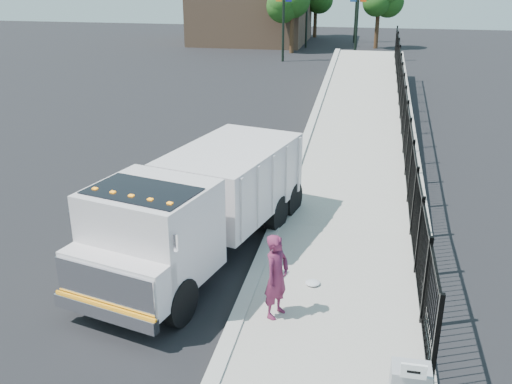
# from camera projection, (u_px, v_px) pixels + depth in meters

# --- Properties ---
(ground) EXTENTS (120.00, 120.00, 0.00)m
(ground) POSITION_uv_depth(u_px,v_px,m) (244.00, 307.00, 11.81)
(ground) COLOR black
(ground) RESTS_ON ground
(sidewalk) EXTENTS (3.55, 12.00, 0.12)m
(sidewalk) POSITION_uv_depth(u_px,v_px,m) (329.00, 381.00, 9.61)
(sidewalk) COLOR #9E998E
(sidewalk) RESTS_ON ground
(curb) EXTENTS (0.30, 12.00, 0.16)m
(curb) POSITION_uv_depth(u_px,v_px,m) (219.00, 366.00, 9.95)
(curb) COLOR #ADAAA3
(curb) RESTS_ON ground
(ramp) EXTENTS (3.95, 24.06, 3.19)m
(ramp) POSITION_uv_depth(u_px,v_px,m) (365.00, 122.00, 26.00)
(ramp) COLOR #9E998E
(ramp) RESTS_ON ground
(iron_fence) EXTENTS (0.10, 28.00, 1.80)m
(iron_fence) POSITION_uv_depth(u_px,v_px,m) (402.00, 126.00, 21.76)
(iron_fence) COLOR black
(iron_fence) RESTS_ON ground
(truck) EXTENTS (4.04, 7.71, 2.52)m
(truck) POSITION_uv_depth(u_px,v_px,m) (199.00, 203.00, 13.31)
(truck) COLOR black
(truck) RESTS_ON ground
(worker) EXTENTS (0.64, 0.75, 1.74)m
(worker) POSITION_uv_depth(u_px,v_px,m) (277.00, 276.00, 11.03)
(worker) COLOR maroon
(worker) RESTS_ON sidewalk
(arrow_sign) EXTENTS (0.35, 0.04, 0.22)m
(arrow_sign) POSITION_uv_depth(u_px,v_px,m) (414.00, 371.00, 7.70)
(arrow_sign) COLOR white
(arrow_sign) RESTS_ON utility_cabinet
(debris) EXTENTS (0.33, 0.33, 0.08)m
(debris) POSITION_uv_depth(u_px,v_px,m) (313.00, 283.00, 12.41)
(debris) COLOR silver
(debris) RESTS_ON sidewalk
(light_pole_0) EXTENTS (3.77, 0.22, 8.00)m
(light_pole_0) POSITION_uv_depth(u_px,v_px,m) (288.00, 0.00, 40.90)
(light_pole_0) COLOR black
(light_pole_0) RESTS_ON ground
(light_pole_1) EXTENTS (3.78, 0.22, 8.00)m
(light_pole_1) POSITION_uv_depth(u_px,v_px,m) (354.00, 0.00, 40.60)
(light_pole_1) COLOR black
(light_pole_1) RESTS_ON ground
(tree_0) EXTENTS (2.99, 2.99, 5.50)m
(tree_0) POSITION_uv_depth(u_px,v_px,m) (293.00, 2.00, 45.20)
(tree_0) COLOR #382314
(tree_0) RESTS_ON ground
(tree_1) EXTENTS (2.40, 2.40, 5.20)m
(tree_1) POSITION_uv_depth(u_px,v_px,m) (379.00, 1.00, 47.92)
(tree_1) COLOR #382314
(tree_1) RESTS_ON ground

